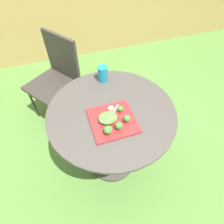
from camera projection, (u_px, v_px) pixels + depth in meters
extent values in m
plane|color=#4C7533|center=(112.00, 160.00, 1.90)|extent=(12.00, 12.00, 0.00)
cube|color=#A8894C|center=(66.00, 3.00, 2.54)|extent=(8.00, 0.08, 1.53)
cylinder|color=#423D38|center=(111.00, 112.00, 1.35)|extent=(0.91, 0.91, 0.02)
cylinder|color=#423D38|center=(111.00, 139.00, 1.61)|extent=(0.06, 0.06, 0.68)
cylinder|color=#423D38|center=(112.00, 159.00, 1.89)|extent=(0.44, 0.44, 0.04)
cube|color=#332D28|center=(52.00, 86.00, 1.97)|extent=(0.61, 0.61, 0.03)
cube|color=#332D28|center=(62.00, 56.00, 1.89)|extent=(0.27, 0.36, 0.45)
cylinder|color=#332D28|center=(33.00, 103.00, 2.11)|extent=(0.02, 0.02, 0.43)
cylinder|color=#332D28|center=(56.00, 118.00, 1.97)|extent=(0.02, 0.02, 0.43)
cylinder|color=#332D28|center=(58.00, 85.00, 2.30)|extent=(0.02, 0.02, 0.43)
cylinder|color=#332D28|center=(80.00, 98.00, 2.16)|extent=(0.02, 0.02, 0.43)
cube|color=maroon|center=(113.00, 120.00, 1.28)|extent=(0.30, 0.30, 0.01)
cylinder|color=teal|center=(103.00, 74.00, 1.51)|extent=(0.08, 0.08, 0.13)
cylinder|color=#156886|center=(103.00, 76.00, 1.52)|extent=(0.07, 0.07, 0.09)
cube|color=silver|center=(115.00, 110.00, 1.33)|extent=(0.08, 0.09, 0.00)
cube|color=silver|center=(110.00, 118.00, 1.28)|extent=(0.05, 0.05, 0.00)
ellipsoid|color=#519338|center=(108.00, 118.00, 1.25)|extent=(0.13, 0.11, 0.04)
cylinder|color=#99B770|center=(127.00, 121.00, 1.25)|extent=(0.02, 0.02, 0.01)
sphere|color=#38752D|center=(127.00, 119.00, 1.23)|extent=(0.04, 0.04, 0.04)
cylinder|color=#99B770|center=(108.00, 133.00, 1.20)|extent=(0.02, 0.02, 0.01)
sphere|color=#427F33|center=(108.00, 130.00, 1.18)|extent=(0.05, 0.05, 0.05)
cylinder|color=#99B770|center=(120.00, 111.00, 1.32)|extent=(0.01, 0.01, 0.01)
sphere|color=#38752D|center=(120.00, 109.00, 1.30)|extent=(0.04, 0.04, 0.04)
cylinder|color=#99B770|center=(119.00, 128.00, 1.22)|extent=(0.02, 0.02, 0.01)
sphere|color=#38752D|center=(119.00, 126.00, 1.20)|extent=(0.05, 0.05, 0.05)
cylinder|color=#8EB766|center=(111.00, 108.00, 1.33)|extent=(0.04, 0.04, 0.01)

